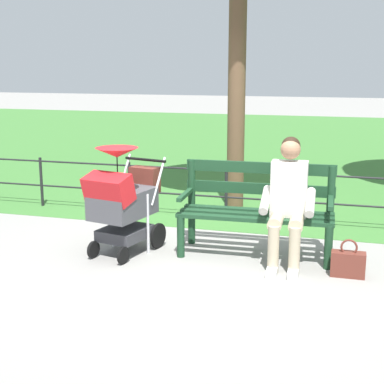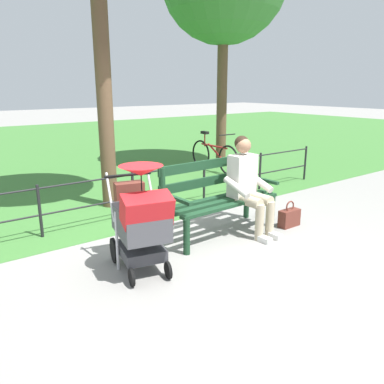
{
  "view_description": "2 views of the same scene",
  "coord_description": "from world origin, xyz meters",
  "views": [
    {
      "loc": [
        -1.49,
        5.6,
        1.98
      ],
      "look_at": [
        0.08,
        0.04,
        0.66
      ],
      "focal_mm": 52.63,
      "sensor_mm": 36.0,
      "label": 1
    },
    {
      "loc": [
        2.59,
        3.61,
        1.9
      ],
      "look_at": [
        -0.12,
        -0.02,
        0.65
      ],
      "focal_mm": 36.25,
      "sensor_mm": 36.0,
      "label": 2
    }
  ],
  "objects": [
    {
      "name": "ground_plane",
      "position": [
        0.0,
        0.0,
        0.0
      ],
      "size": [
        60.0,
        60.0,
        0.0
      ],
      "primitive_type": "plane",
      "color": "gray"
    },
    {
      "name": "grass_lawn",
      "position": [
        0.0,
        -8.8,
        0.0
      ],
      "size": [
        40.0,
        16.0,
        0.01
      ],
      "primitive_type": "cube",
      "color": "#3D7533",
      "rests_on": "ground"
    },
    {
      "name": "park_bench",
      "position": [
        -0.59,
        -0.12,
        0.53
      ],
      "size": [
        1.62,
        0.65,
        0.96
      ],
      "color": "#193D23",
      "rests_on": "ground"
    },
    {
      "name": "person_on_bench",
      "position": [
        -0.94,
        0.11,
        0.68
      ],
      "size": [
        0.54,
        0.74,
        1.28
      ],
      "color": "tan",
      "rests_on": "ground"
    },
    {
      "name": "stroller",
      "position": [
        0.77,
        0.28,
        0.59
      ],
      "size": [
        0.68,
        0.97,
        1.15
      ],
      "color": "black",
      "rests_on": "ground"
    },
    {
      "name": "handbag",
      "position": [
        -1.55,
        0.33,
        0.13
      ],
      "size": [
        0.32,
        0.14,
        0.37
      ],
      "color": "brown",
      "rests_on": "ground"
    },
    {
      "name": "park_fence",
      "position": [
        -0.28,
        -1.32,
        0.42
      ],
      "size": [
        8.04,
        0.04,
        0.7
      ],
      "color": "black",
      "rests_on": "ground"
    },
    {
      "name": "bicycle",
      "position": [
        -3.02,
        -3.09,
        0.36
      ],
      "size": [
        0.44,
        1.66,
        0.89
      ],
      "color": "black",
      "rests_on": "ground"
    }
  ]
}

